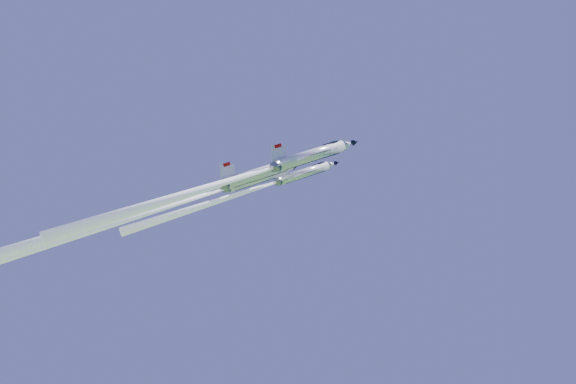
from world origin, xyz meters
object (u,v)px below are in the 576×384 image
(jet_lead, at_px, (246,192))
(jet_left, at_px, (158,209))
(jet_right, at_px, (228,181))
(jet_slot, at_px, (156,205))

(jet_lead, distance_m, jet_left, 15.63)
(jet_right, bearing_deg, jet_lead, 144.74)
(jet_lead, relative_size, jet_right, 0.79)
(jet_slot, bearing_deg, jet_right, 51.17)
(jet_lead, relative_size, jet_left, 0.64)
(jet_right, xyz_separation_m, jet_slot, (-11.80, -1.18, -3.26))
(jet_left, distance_m, jet_slot, 11.18)
(jet_left, xyz_separation_m, jet_slot, (5.18, -9.72, -1.90))
(jet_left, height_order, jet_slot, jet_left)
(jet_lead, height_order, jet_left, jet_left)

